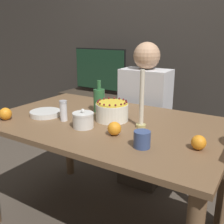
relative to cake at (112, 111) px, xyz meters
name	(u,v)px	position (x,y,z in m)	size (l,w,h in m)	color
ground_plane	(107,223)	(-0.03, -0.03, -0.83)	(12.00, 12.00, 0.00)	#4C4238
wall_behind	(181,32)	(-0.03, 1.37, 0.47)	(8.00, 0.05, 2.60)	#38332D
dining_table	(106,138)	(-0.03, -0.03, -0.17)	(1.48, 0.93, 0.77)	brown
cake	(112,111)	(0.00, 0.00, 0.00)	(0.20, 0.20, 0.13)	white
sugar_bowl	(83,120)	(-0.07, -0.20, -0.01)	(0.12, 0.12, 0.11)	silver
sugar_shaker	(64,111)	(-0.25, -0.17, 0.01)	(0.05, 0.05, 0.13)	white
plate_stack	(45,113)	(-0.43, -0.15, -0.04)	(0.20, 0.20, 0.03)	silver
candle	(142,104)	(0.21, -0.02, 0.08)	(0.06, 0.06, 0.33)	tan
bottle	(99,100)	(-0.17, 0.11, 0.03)	(0.08, 0.08, 0.22)	#2D6638
cup	(142,139)	(0.34, -0.27, -0.02)	(0.08, 0.08, 0.08)	#384C7F
orange_fruit_0	(199,142)	(0.57, -0.15, -0.02)	(0.07, 0.07, 0.07)	orange
orange_fruit_1	(114,129)	(0.14, -0.21, -0.02)	(0.07, 0.07, 0.07)	orange
orange_fruit_2	(5,114)	(-0.58, -0.34, -0.02)	(0.08, 0.08, 0.08)	orange
person_man_blue_shirt	(144,124)	(-0.06, 0.64, -0.29)	(0.40, 0.34, 1.23)	#473D33
side_cabinet	(100,119)	(-0.83, 1.08, -0.51)	(0.84, 0.48, 0.64)	#382D23
tv_monitor	(100,70)	(-0.83, 1.09, 0.07)	(0.65, 0.10, 0.49)	black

